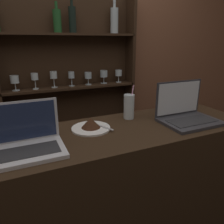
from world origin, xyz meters
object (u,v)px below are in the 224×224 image
at_px(cake_plate, 91,125).
at_px(water_glass, 129,107).
at_px(laptop_far, 186,113).
at_px(laptop_near, 23,142).

height_order(cake_plate, water_glass, water_glass).
bearing_deg(water_glass, laptop_far, -32.25).
bearing_deg(laptop_far, cake_plate, 168.82).
bearing_deg(laptop_far, water_glass, 147.75).
height_order(laptop_far, water_glass, laptop_far).
height_order(laptop_near, cake_plate, laptop_near).
xyz_separation_m(laptop_far, water_glass, (-0.30, 0.19, 0.03)).
bearing_deg(water_glass, cake_plate, -165.31).
xyz_separation_m(laptop_near, water_glass, (0.64, 0.20, 0.03)).
bearing_deg(cake_plate, laptop_near, -161.17).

